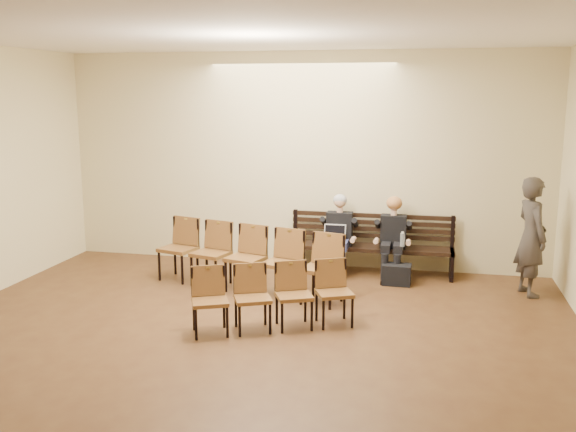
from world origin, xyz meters
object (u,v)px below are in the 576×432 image
object	(u,v)px
bag	(397,274)
passerby	(532,228)
laptop	(333,241)
chair_row_back	(273,297)
water_bottle	(402,247)
seated_woman	(393,241)
seated_man	(339,237)
chair_row_front	(245,259)
bench	(370,260)

from	to	relation	value
bag	passerby	world-z (taller)	passerby
laptop	chair_row_back	xyz separation A→B (m)	(-0.38, -2.38, -0.17)
passerby	water_bottle	bearing A→B (deg)	65.29
seated_woman	passerby	xyz separation A→B (m)	(1.95, -0.48, 0.41)
seated_man	passerby	bearing A→B (deg)	-9.72
seated_woman	chair_row_front	world-z (taller)	seated_woman
laptop	chair_row_front	distance (m)	1.50
laptop	bag	size ratio (longest dim) A/B	0.81
bench	water_bottle	distance (m)	0.74
seated_woman	laptop	size ratio (longest dim) A/B	3.33
bag	laptop	bearing A→B (deg)	169.48
seated_man	seated_woman	bearing A→B (deg)	0.00
bench	chair_row_front	world-z (taller)	chair_row_front
passerby	chair_row_front	size ratio (longest dim) A/B	0.67
bench	chair_row_back	distance (m)	2.87
seated_man	seated_woman	distance (m)	0.85
seated_woman	chair_row_front	distance (m)	2.35
seated_woman	chair_row_front	size ratio (longest dim) A/B	0.39
bench	chair_row_front	xyz separation A→B (m)	(-1.69, -1.29, 0.25)
passerby	seated_man	bearing A→B (deg)	61.29
seated_woman	chair_row_back	xyz separation A→B (m)	(-1.28, -2.59, -0.17)
bench	laptop	world-z (taller)	laptop
seated_woman	bag	bearing A→B (deg)	-76.37
seated_man	laptop	size ratio (longest dim) A/B	3.52
seated_man	chair_row_front	xyz separation A→B (m)	(-1.19, -1.17, -0.12)
seated_man	chair_row_back	size ratio (longest dim) A/B	0.61
chair_row_back	passerby	bearing A→B (deg)	8.51
chair_row_front	chair_row_back	world-z (taller)	chair_row_front
bench	seated_man	xyz separation A→B (m)	(-0.50, -0.12, 0.38)
seated_man	chair_row_back	world-z (taller)	seated_man
seated_man	laptop	world-z (taller)	seated_man
seated_man	chair_row_back	xyz separation A→B (m)	(-0.43, -2.59, -0.20)
seated_woman	bag	distance (m)	0.58
seated_woman	passerby	world-z (taller)	passerby
bench	chair_row_back	size ratio (longest dim) A/B	1.33
seated_man	bench	bearing A→B (deg)	13.60
seated_woman	bag	size ratio (longest dim) A/B	2.71
bag	chair_row_front	world-z (taller)	chair_row_front
bag	seated_woman	bearing A→B (deg)	103.63
water_bottle	bag	distance (m)	0.42
passerby	chair_row_front	xyz separation A→B (m)	(-3.99, -0.69, -0.50)
seated_man	bag	bearing A→B (deg)	-22.56
passerby	chair_row_front	distance (m)	4.08
bench	seated_woman	bearing A→B (deg)	-18.81
water_bottle	chair_row_back	size ratio (longest dim) A/B	0.12
bench	chair_row_front	bearing A→B (deg)	-142.69
laptop	chair_row_front	xyz separation A→B (m)	(-1.14, -0.96, -0.10)
bench	laptop	distance (m)	0.73
seated_man	water_bottle	world-z (taller)	seated_man
seated_woman	chair_row_front	xyz separation A→B (m)	(-2.04, -1.17, -0.09)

